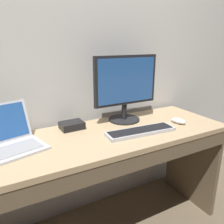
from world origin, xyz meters
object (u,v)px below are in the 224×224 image
at_px(external_monitor, 126,86).
at_px(computer_mouse, 178,121).
at_px(laptop_silver, 9,139).
at_px(wired_keyboard, 141,131).
at_px(external_drive_box, 72,125).

relative_size(external_monitor, computer_mouse, 4.31).
distance_m(laptop_silver, computer_mouse, 1.12).
relative_size(external_monitor, wired_keyboard, 1.04).
xyz_separation_m(laptop_silver, external_drive_box, (0.40, 0.11, -0.03)).
bearing_deg(laptop_silver, external_drive_box, 15.64).
bearing_deg(external_drive_box, computer_mouse, -20.66).
bearing_deg(wired_keyboard, computer_mouse, 3.47).
height_order(wired_keyboard, computer_mouse, computer_mouse).
relative_size(laptop_silver, wired_keyboard, 0.81).
distance_m(laptop_silver, external_monitor, 0.83).
height_order(external_monitor, wired_keyboard, external_monitor).
relative_size(wired_keyboard, external_drive_box, 3.07).
bearing_deg(computer_mouse, external_monitor, 130.35).
height_order(external_monitor, external_drive_box, external_monitor).
height_order(computer_mouse, external_drive_box, external_drive_box).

